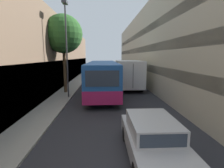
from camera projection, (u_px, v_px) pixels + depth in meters
ground_plane at (111, 95)px, 15.76m from camera, size 150.00×150.00×0.00m
sidewalk_left at (63, 95)px, 15.55m from camera, size 1.83×60.00×0.11m
building_left_shopfront at (38, 56)px, 14.92m from camera, size 2.40×60.00×7.62m
building_right_apartment at (169, 44)px, 15.30m from camera, size 2.40×60.00×9.10m
car_hatchback at (153, 138)px, 5.97m from camera, size 1.75×4.10×1.38m
bus at (103, 77)px, 16.64m from camera, size 2.58×11.85×2.92m
box_truck at (128, 73)px, 19.22m from camera, size 2.44×7.46×3.02m
panel_van at (100, 71)px, 29.28m from camera, size 1.82×4.12×1.86m
street_lamp at (66, 33)px, 13.79m from camera, size 0.36×0.80×7.61m
street_tree_left at (63, 34)px, 15.76m from camera, size 3.47×3.47×7.10m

